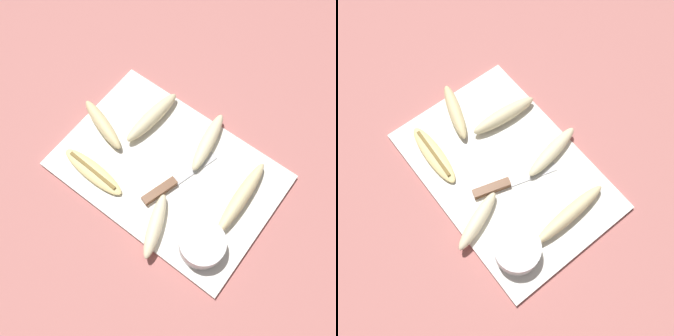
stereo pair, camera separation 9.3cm
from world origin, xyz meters
TOP-DOWN VIEW (x-y plane):
  - ground_plane at (0.00, 0.00)m, footprint 4.00×4.00m
  - cutting_board at (0.00, 0.00)m, footprint 0.51×0.35m
  - knife at (0.03, -0.04)m, footprint 0.08×0.21m
  - banana_ripe_center at (-0.20, -0.01)m, footprint 0.16×0.08m
  - banana_soft_right at (0.18, 0.04)m, footprint 0.04×0.20m
  - banana_pale_long at (0.04, 0.11)m, footprint 0.06×0.17m
  - banana_golden_short at (-0.14, -0.11)m, footprint 0.18×0.05m
  - banana_bright_far at (0.06, -0.13)m, footprint 0.09×0.15m
  - banana_cream_curved at (-0.11, 0.08)m, footprint 0.05×0.18m
  - prep_bowl at (0.17, -0.10)m, footprint 0.10×0.10m

SIDE VIEW (x-z plane):
  - ground_plane at x=0.00m, z-range 0.00..0.00m
  - cutting_board at x=0.00m, z-range 0.00..0.01m
  - knife at x=0.03m, z-range 0.01..0.03m
  - banana_golden_short at x=-0.14m, z-range 0.01..0.03m
  - banana_pale_long at x=0.04m, z-range 0.01..0.05m
  - banana_ripe_center at x=-0.20m, z-range 0.01..0.05m
  - banana_bright_far at x=0.06m, z-range 0.01..0.05m
  - banana_cream_curved at x=-0.11m, z-range 0.01..0.05m
  - banana_soft_right at x=0.18m, z-range 0.01..0.05m
  - prep_bowl at x=0.17m, z-range 0.01..0.06m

